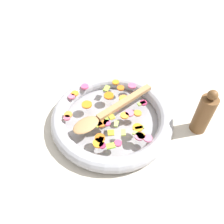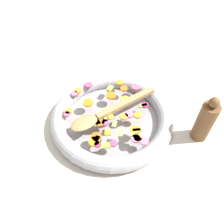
{
  "view_description": "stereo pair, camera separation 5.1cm",
  "coord_description": "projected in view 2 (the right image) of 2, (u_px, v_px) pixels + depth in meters",
  "views": [
    {
      "loc": [
        -0.38,
        0.31,
        0.59
      ],
      "look_at": [
        0.0,
        0.0,
        0.05
      ],
      "focal_mm": 35.0,
      "sensor_mm": 36.0,
      "label": 1
    },
    {
      "loc": [
        -0.41,
        0.26,
        0.59
      ],
      "look_at": [
        0.0,
        0.0,
        0.05
      ],
      "focal_mm": 35.0,
      "sensor_mm": 36.0,
      "label": 2
    }
  ],
  "objects": [
    {
      "name": "chopped_vegetables",
      "position": [
        112.0,
        114.0,
        0.72
      ],
      "size": [
        0.34,
        0.3,
        0.01
      ],
      "color": "orange",
      "rests_on": "skillet"
    },
    {
      "name": "pepper_mill",
      "position": [
        205.0,
        121.0,
        0.67
      ],
      "size": [
        0.05,
        0.05,
        0.17
      ],
      "color": "brown",
      "rests_on": "ground_plane"
    },
    {
      "name": "wooden_spoon",
      "position": [
        106.0,
        112.0,
        0.71
      ],
      "size": [
        0.06,
        0.32,
        0.01
      ],
      "color": "#A87F51",
      "rests_on": "chopped_vegetables"
    },
    {
      "name": "skillet",
      "position": [
        112.0,
        117.0,
        0.75
      ],
      "size": [
        0.41,
        0.41,
        0.05
      ],
      "color": "gray",
      "rests_on": "ground_plane"
    },
    {
      "name": "ground_plane",
      "position": [
        112.0,
        122.0,
        0.76
      ],
      "size": [
        4.0,
        4.0,
        0.0
      ],
      "primitive_type": "plane",
      "color": "beige"
    }
  ]
}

